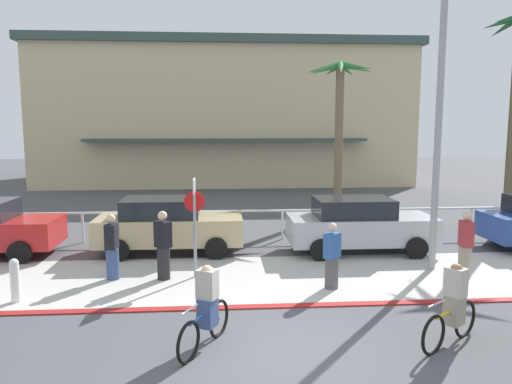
{
  "coord_description": "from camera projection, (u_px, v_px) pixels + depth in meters",
  "views": [
    {
      "loc": [
        -1.03,
        -7.98,
        3.91
      ],
      "look_at": [
        0.02,
        6.0,
        1.99
      ],
      "focal_mm": 34.71,
      "sensor_mm": 36.0,
      "label": 1
    }
  ],
  "objects": [
    {
      "name": "cyclist_blue_1",
      "position": [
        206.0,
        309.0,
        8.7
      ],
      "size": [
        0.89,
        1.65,
        1.5
      ],
      "color": "black",
      "rests_on": "ground"
    },
    {
      "name": "pedestrian_0",
      "position": [
        112.0,
        250.0,
        12.44
      ],
      "size": [
        0.35,
        0.42,
        1.69
      ],
      "color": "#384C7A",
      "rests_on": "ground"
    },
    {
      "name": "palm_tree_2",
      "position": [
        339.0,
        100.0,
        21.11
      ],
      "size": [
        2.95,
        3.19,
        6.6
      ],
      "color": "#756047",
      "rests_on": "ground"
    },
    {
      "name": "bollard_2",
      "position": [
        15.0,
        280.0,
        10.86
      ],
      "size": [
        0.2,
        0.2,
        1.0
      ],
      "color": "white",
      "rests_on": "ground"
    },
    {
      "name": "cyclist_yellow_0",
      "position": [
        453.0,
        306.0,
        8.81
      ],
      "size": [
        1.51,
        1.12,
        1.5
      ],
      "color": "black",
      "rests_on": "ground"
    },
    {
      "name": "sidewalk_strip",
      "position": [
        260.0,
        278.0,
        12.64
      ],
      "size": [
        44.0,
        4.0,
        0.02
      ],
      "primitive_type": "cube",
      "color": "beige",
      "rests_on": "ground"
    },
    {
      "name": "pedestrian_3",
      "position": [
        332.0,
        259.0,
        11.75
      ],
      "size": [
        0.46,
        0.47,
        1.61
      ],
      "color": "#4C4C51",
      "rests_on": "ground"
    },
    {
      "name": "curb_paint",
      "position": [
        268.0,
        306.0,
        10.67
      ],
      "size": [
        44.0,
        0.24,
        0.03
      ],
      "primitive_type": "cube",
      "color": "maroon",
      "rests_on": "ground"
    },
    {
      "name": "car_tan_1",
      "position": [
        168.0,
        225.0,
        15.09
      ],
      "size": [
        4.4,
        2.02,
        1.69
      ],
      "color": "tan",
      "rests_on": "ground"
    },
    {
      "name": "rail_fence",
      "position": [
        250.0,
        216.0,
        16.78
      ],
      "size": [
        20.12,
        0.08,
        1.04
      ],
      "color": "white",
      "rests_on": "ground"
    },
    {
      "name": "pedestrian_1",
      "position": [
        163.0,
        248.0,
        12.44
      ],
      "size": [
        0.47,
        0.46,
        1.77
      ],
      "color": "#232326",
      "rests_on": "ground"
    },
    {
      "name": "streetlight_curb",
      "position": [
        443.0,
        110.0,
        12.64
      ],
      "size": [
        0.24,
        2.54,
        7.5
      ],
      "color": "#9EA0A5",
      "rests_on": "ground"
    },
    {
      "name": "pedestrian_2",
      "position": [
        465.0,
        247.0,
        12.54
      ],
      "size": [
        0.35,
        0.42,
        1.75
      ],
      "color": "gray",
      "rests_on": "ground"
    },
    {
      "name": "building_backdrop",
      "position": [
        225.0,
        114.0,
        35.09
      ],
      "size": [
        24.34,
        12.61,
        9.19
      ],
      "color": "beige",
      "rests_on": "ground"
    },
    {
      "name": "car_silver_2",
      "position": [
        359.0,
        225.0,
        15.12
      ],
      "size": [
        4.4,
        2.02,
        1.69
      ],
      "color": "#B2B7BC",
      "rests_on": "ground"
    },
    {
      "name": "stop_sign_bike_lane",
      "position": [
        195.0,
        213.0,
        12.5
      ],
      "size": [
        0.52,
        0.56,
        2.56
      ],
      "color": "gray",
      "rests_on": "ground"
    },
    {
      "name": "ground_plane",
      "position": [
        247.0,
        230.0,
        18.37
      ],
      "size": [
        80.0,
        80.0,
        0.0
      ],
      "primitive_type": "plane",
      "color": "#4C4C51"
    }
  ]
}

